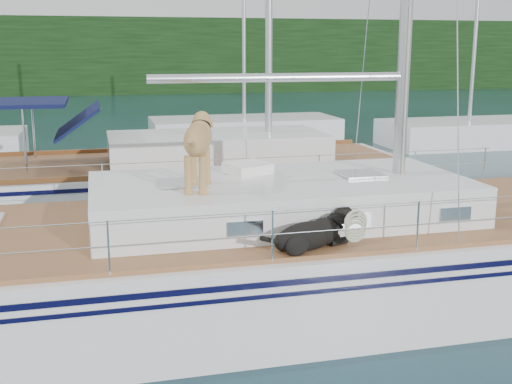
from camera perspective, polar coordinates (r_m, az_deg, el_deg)
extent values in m
plane|color=black|center=(9.31, -2.73, -10.09)|extent=(120.00, 120.00, 0.00)
cube|color=black|center=(53.45, -12.60, 11.71)|extent=(90.00, 3.00, 6.00)
cube|color=#595147|center=(54.73, -12.52, 9.21)|extent=(92.00, 1.00, 1.20)
cube|color=white|center=(9.13, -2.76, -7.19)|extent=(12.00, 3.80, 1.40)
cube|color=#93613A|center=(8.90, -2.81, -2.77)|extent=(11.52, 3.50, 0.06)
cube|color=white|center=(9.01, 2.16, -0.57)|extent=(5.20, 2.50, 0.55)
cylinder|color=silver|center=(8.78, 2.25, 10.13)|extent=(3.60, 0.12, 0.12)
cylinder|color=silver|center=(7.10, -0.08, -1.82)|extent=(10.56, 0.01, 0.01)
cylinder|color=silver|center=(10.46, -4.74, 2.83)|extent=(10.56, 0.01, 0.01)
cube|color=blue|center=(10.02, -1.95, -0.70)|extent=(0.63, 0.46, 0.05)
cube|color=white|center=(9.36, -0.74, 2.13)|extent=(0.74, 0.69, 0.15)
torus|color=beige|center=(7.57, 8.85, -2.63)|extent=(0.38, 0.14, 0.37)
cube|color=white|center=(14.55, -8.07, 0.03)|extent=(11.00, 3.50, 1.30)
cube|color=#93613A|center=(14.42, -8.15, 2.56)|extent=(10.56, 3.29, 0.06)
cube|color=white|center=(14.53, -3.48, 4.14)|extent=(4.80, 2.30, 0.55)
cube|color=#0F153F|center=(14.28, -21.31, 7.40)|extent=(2.40, 2.30, 0.08)
cube|color=white|center=(25.27, -1.05, 5.38)|extent=(7.20, 3.00, 1.10)
cube|color=white|center=(25.61, 18.34, 4.84)|extent=(6.40, 3.00, 1.10)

